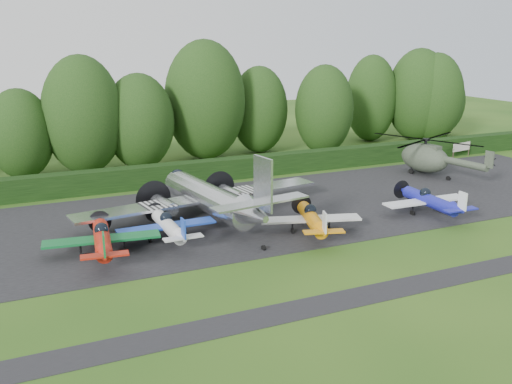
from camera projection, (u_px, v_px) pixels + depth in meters
name	position (u px, v px, depth m)	size (l,w,h in m)	color
ground	(316.00, 256.00, 36.05)	(160.00, 160.00, 0.00)	#204914
apron	(253.00, 213.00, 44.85)	(70.00, 18.00, 0.01)	black
taxiway_verge	(372.00, 294.00, 30.77)	(70.00, 2.00, 0.00)	black
hedgerow	(207.00, 181.00, 54.53)	(90.00, 1.60, 2.00)	black
transport_plane	(209.00, 198.00, 42.43)	(20.00, 15.34, 6.41)	silver
light_plane_red	(102.00, 239.00, 35.70)	(7.27, 7.65, 2.79)	#AD1E0F
light_plane_white	(168.00, 226.00, 38.42)	(6.77, 7.12, 2.60)	silver
light_plane_orange	(312.00, 219.00, 39.72)	(7.13, 7.50, 2.74)	orange
light_plane_blue	(430.00, 200.00, 44.07)	(7.15, 7.52, 2.75)	#1A1D9E
helicopter	(425.00, 155.00, 56.43)	(11.32, 13.26, 3.65)	#384132
sign_board	(462.00, 147.00, 64.73)	(2.97, 0.11, 1.67)	#3F3326
tree_0	(83.00, 115.00, 55.90)	(7.86, 7.86, 11.75)	black
tree_1	(205.00, 100.00, 62.52)	(8.88, 8.88, 13.11)	black
tree_2	(139.00, 122.00, 58.24)	(7.09, 7.09, 9.85)	black
tree_3	(259.00, 110.00, 66.46)	(6.66, 6.66, 10.10)	black
tree_6	(371.00, 99.00, 73.56)	(6.55, 6.55, 11.10)	black
tree_7	(20.00, 134.00, 54.37)	(6.22, 6.22, 8.71)	black
tree_8	(434.00, 98.00, 73.29)	(7.29, 7.29, 11.38)	black
tree_9	(438.00, 102.00, 77.62)	(7.12, 7.12, 9.29)	black
tree_11	(324.00, 110.00, 65.89)	(6.75, 6.75, 10.29)	black
tree_12	(418.00, 95.00, 73.84)	(8.06, 8.06, 11.91)	black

